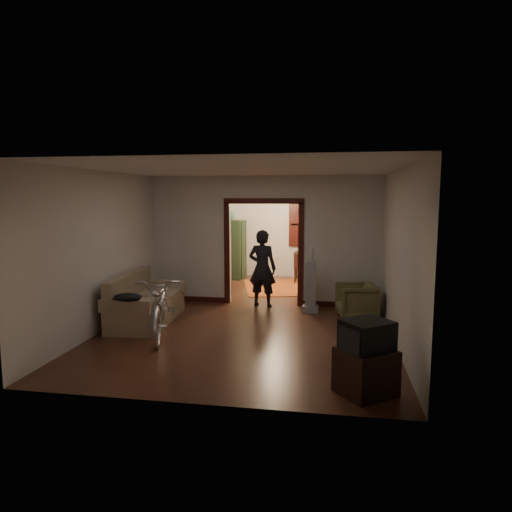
% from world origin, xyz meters
% --- Properties ---
extents(floor, '(5.00, 8.50, 0.01)m').
position_xyz_m(floor, '(0.00, 0.00, 0.00)').
color(floor, black).
rests_on(floor, ground).
extents(ceiling, '(5.00, 8.50, 0.01)m').
position_xyz_m(ceiling, '(0.00, 0.00, 2.80)').
color(ceiling, white).
rests_on(ceiling, floor).
extents(wall_back, '(5.00, 0.02, 2.80)m').
position_xyz_m(wall_back, '(0.00, 4.25, 1.40)').
color(wall_back, beige).
rests_on(wall_back, floor).
extents(wall_left, '(0.02, 8.50, 2.80)m').
position_xyz_m(wall_left, '(-2.50, 0.00, 1.40)').
color(wall_left, beige).
rests_on(wall_left, floor).
extents(wall_right, '(0.02, 8.50, 2.80)m').
position_xyz_m(wall_right, '(2.50, 0.00, 1.40)').
color(wall_right, beige).
rests_on(wall_right, floor).
extents(partition_wall, '(5.00, 0.14, 2.80)m').
position_xyz_m(partition_wall, '(0.00, 0.75, 1.40)').
color(partition_wall, beige).
rests_on(partition_wall, floor).
extents(door_casing, '(1.74, 0.20, 2.32)m').
position_xyz_m(door_casing, '(0.00, 0.75, 1.10)').
color(door_casing, black).
rests_on(door_casing, floor).
extents(far_window, '(0.98, 0.06, 1.28)m').
position_xyz_m(far_window, '(0.70, 4.21, 1.55)').
color(far_window, black).
rests_on(far_window, wall_back).
extents(chandelier, '(0.24, 0.24, 0.24)m').
position_xyz_m(chandelier, '(0.00, 2.50, 2.35)').
color(chandelier, '#FFE0A5').
rests_on(chandelier, ceiling).
extents(light_switch, '(0.08, 0.01, 0.12)m').
position_xyz_m(light_switch, '(1.05, 0.68, 1.25)').
color(light_switch, silver).
rests_on(light_switch, partition_wall).
extents(sofa, '(1.00, 2.03, 0.91)m').
position_xyz_m(sofa, '(-1.95, -1.08, 0.46)').
color(sofa, '#7A6C51').
rests_on(sofa, floor).
extents(rolled_paper, '(0.10, 0.78, 0.10)m').
position_xyz_m(rolled_paper, '(-1.85, -0.78, 0.53)').
color(rolled_paper, beige).
rests_on(rolled_paper, sofa).
extents(jacket, '(0.48, 0.36, 0.14)m').
position_xyz_m(jacket, '(-1.90, -1.99, 0.68)').
color(jacket, black).
rests_on(jacket, sofa).
extents(bicycle, '(1.23, 2.10, 1.04)m').
position_xyz_m(bicycle, '(-1.38, -1.82, 0.52)').
color(bicycle, silver).
rests_on(bicycle, floor).
extents(armchair, '(0.85, 0.84, 0.67)m').
position_xyz_m(armchair, '(1.96, -0.10, 0.34)').
color(armchair, brown).
rests_on(armchair, floor).
extents(tv_stand, '(0.82, 0.81, 0.55)m').
position_xyz_m(tv_stand, '(1.90, -3.64, 0.28)').
color(tv_stand, black).
rests_on(tv_stand, floor).
extents(crt_tv, '(0.70, 0.69, 0.45)m').
position_xyz_m(crt_tv, '(1.90, -3.64, 0.68)').
color(crt_tv, black).
rests_on(crt_tv, tv_stand).
extents(vacuum, '(0.37, 0.32, 1.06)m').
position_xyz_m(vacuum, '(1.05, 0.18, 0.53)').
color(vacuum, gray).
rests_on(vacuum, floor).
extents(person, '(0.66, 0.49, 1.66)m').
position_xyz_m(person, '(0.00, 0.51, 0.83)').
color(person, black).
rests_on(person, floor).
extents(oriental_rug, '(2.21, 2.60, 0.02)m').
position_xyz_m(oriental_rug, '(0.12, 2.60, 0.01)').
color(oriental_rug, maroon).
rests_on(oriental_rug, floor).
extents(locker, '(0.93, 0.64, 1.69)m').
position_xyz_m(locker, '(-1.43, 3.70, 0.84)').
color(locker, black).
rests_on(locker, floor).
extents(globe, '(0.28, 0.28, 0.28)m').
position_xyz_m(globe, '(-1.43, 3.70, 1.94)').
color(globe, '#1E5972').
rests_on(globe, locker).
extents(desk, '(1.05, 0.60, 0.77)m').
position_xyz_m(desk, '(0.94, 3.79, 0.39)').
color(desk, black).
rests_on(desk, floor).
extents(desk_chair, '(0.38, 0.38, 0.83)m').
position_xyz_m(desk_chair, '(0.64, 3.30, 0.41)').
color(desk_chair, black).
rests_on(desk_chair, floor).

